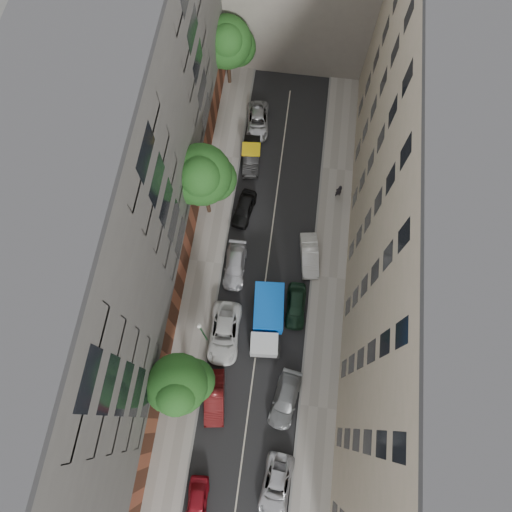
% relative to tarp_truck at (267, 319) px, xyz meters
% --- Properties ---
extents(ground, '(120.00, 120.00, 0.00)m').
position_rel_tarp_truck_xyz_m(ground, '(-0.60, 4.73, -1.50)').
color(ground, '#4C4C49').
rests_on(ground, ground).
extents(road_surface, '(8.00, 44.00, 0.02)m').
position_rel_tarp_truck_xyz_m(road_surface, '(-0.60, 4.73, -1.49)').
color(road_surface, black).
rests_on(road_surface, ground).
extents(sidewalk_left, '(3.00, 44.00, 0.15)m').
position_rel_tarp_truck_xyz_m(sidewalk_left, '(-6.10, 4.73, -1.42)').
color(sidewalk_left, gray).
rests_on(sidewalk_left, ground).
extents(sidewalk_right, '(3.00, 44.00, 0.15)m').
position_rel_tarp_truck_xyz_m(sidewalk_right, '(4.90, 4.73, -1.42)').
color(sidewalk_right, gray).
rests_on(sidewalk_right, ground).
extents(building_left, '(8.00, 44.00, 20.00)m').
position_rel_tarp_truck_xyz_m(building_left, '(-11.60, 4.73, 8.50)').
color(building_left, '#514E4B').
rests_on(building_left, ground).
extents(building_right, '(8.00, 44.00, 20.00)m').
position_rel_tarp_truck_xyz_m(building_right, '(10.40, 4.73, 8.50)').
color(building_right, tan).
rests_on(building_right, ground).
extents(tarp_truck, '(2.74, 6.04, 2.72)m').
position_rel_tarp_truck_xyz_m(tarp_truck, '(0.00, 0.00, 0.00)').
color(tarp_truck, black).
rests_on(tarp_truck, ground).
extents(car_left_0, '(1.81, 3.93, 1.31)m').
position_rel_tarp_truck_xyz_m(car_left_0, '(-3.45, -14.27, -0.84)').
color(car_left_0, maroon).
rests_on(car_left_0, ground).
extents(car_left_1, '(2.18, 4.62, 1.46)m').
position_rel_tarp_truck_xyz_m(car_left_1, '(-3.40, -6.67, -0.76)').
color(car_left_1, '#4E0F10').
rests_on(car_left_1, ground).
extents(car_left_2, '(2.68, 5.47, 1.49)m').
position_rel_tarp_truck_xyz_m(car_left_2, '(-3.40, -1.49, -0.75)').
color(car_left_2, silver).
rests_on(car_left_2, ground).
extents(car_left_3, '(1.93, 4.50, 1.29)m').
position_rel_tarp_truck_xyz_m(car_left_3, '(-3.40, 4.53, -0.85)').
color(car_left_3, '#BBBAC0').
rests_on(car_left_3, ground).
extents(car_left_4, '(2.19, 4.11, 1.33)m').
position_rel_tarp_truck_xyz_m(car_left_4, '(-3.40, 10.13, -0.83)').
color(car_left_4, black).
rests_on(car_left_4, ground).
extents(car_left_5, '(1.91, 4.56, 1.47)m').
position_rel_tarp_truck_xyz_m(car_left_5, '(-3.49, 15.73, -0.76)').
color(car_left_5, black).
rests_on(car_left_5, ground).
extents(car_left_6, '(2.65, 4.87, 1.30)m').
position_rel_tarp_truck_xyz_m(car_left_6, '(-3.40, 19.85, -0.85)').
color(car_left_6, '#B9BABE').
rests_on(car_left_6, ground).
extents(car_right_0, '(2.51, 4.80, 1.29)m').
position_rel_tarp_truck_xyz_m(car_right_0, '(2.20, -12.27, -0.85)').
color(car_right_0, '#BABBC0').
rests_on(car_right_0, ground).
extents(car_right_1, '(2.61, 4.88, 1.35)m').
position_rel_tarp_truck_xyz_m(car_right_1, '(2.20, -6.07, -0.82)').
color(car_right_1, slate).
rests_on(car_right_1, ground).
extents(car_right_2, '(1.77, 4.15, 1.40)m').
position_rel_tarp_truck_xyz_m(car_right_2, '(2.28, 1.61, -0.80)').
color(car_right_2, black).
rests_on(car_right_2, ground).
extents(car_right_3, '(2.12, 4.40, 1.39)m').
position_rel_tarp_truck_xyz_m(car_right_3, '(3.00, 6.33, -0.80)').
color(car_right_3, silver).
rests_on(car_right_3, ground).
extents(tree_near, '(4.78, 4.42, 7.39)m').
position_rel_tarp_truck_xyz_m(tree_near, '(-5.60, -6.38, 3.56)').
color(tree_near, '#382619').
rests_on(tree_near, sidewalk_left).
extents(tree_mid, '(5.26, 4.99, 9.37)m').
position_rel_tarp_truck_xyz_m(tree_mid, '(-6.54, 9.62, 5.04)').
color(tree_mid, '#382619').
rests_on(tree_mid, sidewalk_left).
extents(tree_far, '(5.12, 4.83, 7.78)m').
position_rel_tarp_truck_xyz_m(tree_far, '(-6.89, 24.62, 3.77)').
color(tree_far, '#382619').
rests_on(tree_far, sidewalk_left).
extents(lamp_post, '(0.36, 0.36, 5.89)m').
position_rel_tarp_truck_xyz_m(lamp_post, '(-4.82, -2.11, 2.32)').
color(lamp_post, '#1A5C28').
rests_on(lamp_post, sidewalk_left).
extents(pedestrian, '(0.74, 0.62, 1.73)m').
position_rel_tarp_truck_xyz_m(pedestrian, '(5.08, 12.92, -0.48)').
color(pedestrian, black).
rests_on(pedestrian, sidewalk_right).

